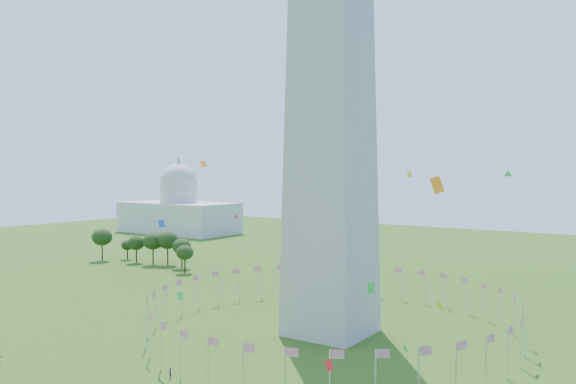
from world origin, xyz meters
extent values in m
cylinder|color=silver|center=(40.00, 50.00, 4.50)|extent=(0.24, 0.24, 9.00)
cylinder|color=silver|center=(39.39, 56.95, 4.50)|extent=(0.24, 0.24, 9.00)
cylinder|color=silver|center=(37.59, 63.68, 4.50)|extent=(0.24, 0.24, 9.00)
cylinder|color=silver|center=(34.64, 70.00, 4.50)|extent=(0.24, 0.24, 9.00)
cylinder|color=silver|center=(30.64, 75.71, 4.50)|extent=(0.24, 0.24, 9.00)
cylinder|color=silver|center=(25.71, 80.64, 4.50)|extent=(0.24, 0.24, 9.00)
cylinder|color=silver|center=(20.00, 84.64, 4.50)|extent=(0.24, 0.24, 9.00)
cylinder|color=silver|center=(13.68, 87.59, 4.50)|extent=(0.24, 0.24, 9.00)
cylinder|color=silver|center=(6.95, 89.39, 4.50)|extent=(0.24, 0.24, 9.00)
cylinder|color=silver|center=(0.00, 90.00, 4.50)|extent=(0.24, 0.24, 9.00)
cylinder|color=silver|center=(-6.95, 89.39, 4.50)|extent=(0.24, 0.24, 9.00)
cylinder|color=silver|center=(-13.68, 87.59, 4.50)|extent=(0.24, 0.24, 9.00)
cylinder|color=silver|center=(-20.00, 84.64, 4.50)|extent=(0.24, 0.24, 9.00)
cylinder|color=silver|center=(-25.71, 80.64, 4.50)|extent=(0.24, 0.24, 9.00)
cylinder|color=silver|center=(-30.64, 75.71, 4.50)|extent=(0.24, 0.24, 9.00)
cylinder|color=silver|center=(-34.64, 70.00, 4.50)|extent=(0.24, 0.24, 9.00)
cylinder|color=silver|center=(-37.59, 63.68, 4.50)|extent=(0.24, 0.24, 9.00)
cylinder|color=silver|center=(-39.39, 56.95, 4.50)|extent=(0.24, 0.24, 9.00)
cylinder|color=silver|center=(-40.00, 50.00, 4.50)|extent=(0.24, 0.24, 9.00)
cylinder|color=silver|center=(-39.39, 43.05, 4.50)|extent=(0.24, 0.24, 9.00)
cylinder|color=silver|center=(-37.59, 36.32, 4.50)|extent=(0.24, 0.24, 9.00)
cylinder|color=silver|center=(-34.64, 30.00, 4.50)|extent=(0.24, 0.24, 9.00)
cylinder|color=silver|center=(-30.64, 24.29, 4.50)|extent=(0.24, 0.24, 9.00)
cylinder|color=silver|center=(-25.71, 19.36, 4.50)|extent=(0.24, 0.24, 9.00)
cylinder|color=silver|center=(-20.00, 15.36, 4.50)|extent=(0.24, 0.24, 9.00)
cylinder|color=silver|center=(-13.68, 12.41, 4.50)|extent=(0.24, 0.24, 9.00)
cylinder|color=silver|center=(-6.95, 10.61, 4.50)|extent=(0.24, 0.24, 9.00)
cylinder|color=silver|center=(0.00, 10.00, 4.50)|extent=(0.24, 0.24, 9.00)
cylinder|color=silver|center=(6.95, 10.61, 4.50)|extent=(0.24, 0.24, 9.00)
cylinder|color=silver|center=(13.68, 12.41, 4.50)|extent=(0.24, 0.24, 9.00)
cylinder|color=silver|center=(20.00, 15.36, 4.50)|extent=(0.24, 0.24, 9.00)
cylinder|color=silver|center=(25.71, 19.36, 4.50)|extent=(0.24, 0.24, 9.00)
cylinder|color=silver|center=(30.64, 24.29, 4.50)|extent=(0.24, 0.24, 9.00)
cylinder|color=silver|center=(34.64, 30.00, 4.50)|extent=(0.24, 0.24, 9.00)
cylinder|color=silver|center=(37.59, 36.32, 4.50)|extent=(0.24, 0.24, 9.00)
cylinder|color=silver|center=(39.39, 43.05, 4.50)|extent=(0.24, 0.24, 9.00)
imported|color=#381B52|center=(-9.16, 10.27, 0.93)|extent=(0.80, 0.69, 1.85)
plane|color=yellow|center=(31.57, 30.93, 14.22)|extent=(1.48, 2.05, 2.30)
plane|color=orange|center=(42.03, -0.22, 34.57)|extent=(1.61, 1.40, 2.07)
plane|color=blue|center=(-14.74, 13.68, 26.48)|extent=(0.43, 1.61, 1.66)
plane|color=red|center=(-38.30, 63.09, 23.60)|extent=(0.29, 1.82, 1.81)
plane|color=blue|center=(-8.20, 44.66, 12.31)|extent=(1.32, 0.01, 1.32)
plane|color=orange|center=(-8.80, 18.55, 37.48)|extent=(1.37, 1.54, 1.34)
plane|color=yellow|center=(20.96, 43.68, 35.51)|extent=(0.20, 1.43, 1.43)
plane|color=red|center=(27.57, 2.17, 11.86)|extent=(0.86, 1.51, 1.43)
plane|color=green|center=(25.21, 32.10, 5.75)|extent=(1.56, 1.38, 1.75)
plane|color=green|center=(19.18, 31.10, 15.63)|extent=(1.53, 1.41, 2.08)
plane|color=green|center=(-38.67, 41.75, 5.00)|extent=(1.12, 1.96, 1.88)
plane|color=green|center=(40.13, 38.45, 35.61)|extent=(1.22, 0.15, 1.21)
ellipsoid|color=#2A4617|center=(-129.21, 87.07, 6.36)|extent=(8.14, 8.14, 12.72)
ellipsoid|color=#2A4617|center=(-122.85, 94.67, 3.90)|extent=(4.99, 4.99, 7.80)
ellipsoid|color=#2A4617|center=(-113.10, 91.07, 5.27)|extent=(6.75, 6.75, 10.54)
ellipsoid|color=#2A4617|center=(-104.02, 91.62, 6.11)|extent=(7.83, 7.83, 12.23)
ellipsoid|color=#2A4617|center=(-98.88, 94.41, 6.43)|extent=(8.23, 8.23, 12.86)
ellipsoid|color=#2A4617|center=(-89.01, 92.21, 5.44)|extent=(6.96, 6.96, 10.87)
ellipsoid|color=#2A4617|center=(-80.81, 85.62, 4.87)|extent=(6.23, 6.23, 9.74)
camera|label=1|loc=(62.48, -57.59, 35.88)|focal=35.00mm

